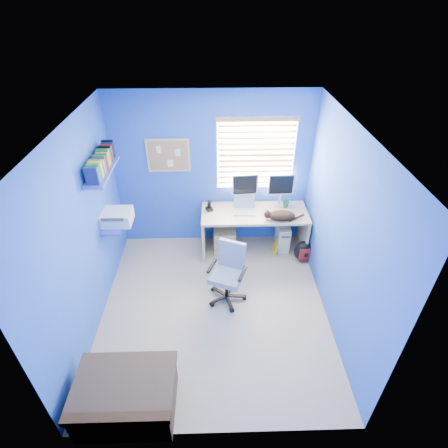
{
  "coord_description": "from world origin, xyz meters",
  "views": [
    {
      "loc": [
        0.05,
        -3.24,
        3.68
      ],
      "look_at": [
        0.15,
        0.65,
        0.95
      ],
      "focal_mm": 28.0,
      "sensor_mm": 36.0,
      "label": 1
    }
  ],
  "objects_px": {
    "office_chair": "(228,280)",
    "desk": "(254,231)",
    "laptop": "(245,206)",
    "cat": "(282,216)",
    "tower_pc": "(282,235)"
  },
  "relations": [
    {
      "from": "tower_pc",
      "to": "office_chair",
      "type": "height_order",
      "value": "office_chair"
    },
    {
      "from": "office_chair",
      "to": "laptop",
      "type": "bearing_deg",
      "value": 74.63
    },
    {
      "from": "laptop",
      "to": "desk",
      "type": "bearing_deg",
      "value": -1.33
    },
    {
      "from": "desk",
      "to": "laptop",
      "type": "relative_size",
      "value": 4.97
    },
    {
      "from": "desk",
      "to": "cat",
      "type": "relative_size",
      "value": 4.1
    },
    {
      "from": "office_chair",
      "to": "tower_pc",
      "type": "bearing_deg",
      "value": 49.81
    },
    {
      "from": "desk",
      "to": "cat",
      "type": "bearing_deg",
      "value": -29.11
    },
    {
      "from": "laptop",
      "to": "office_chair",
      "type": "relative_size",
      "value": 0.38
    },
    {
      "from": "laptop",
      "to": "cat",
      "type": "distance_m",
      "value": 0.59
    },
    {
      "from": "tower_pc",
      "to": "office_chair",
      "type": "bearing_deg",
      "value": -128.47
    },
    {
      "from": "cat",
      "to": "tower_pc",
      "type": "bearing_deg",
      "value": 72.85
    },
    {
      "from": "desk",
      "to": "cat",
      "type": "height_order",
      "value": "cat"
    },
    {
      "from": "laptop",
      "to": "cat",
      "type": "bearing_deg",
      "value": -19.44
    },
    {
      "from": "office_chair",
      "to": "desk",
      "type": "bearing_deg",
      "value": 66.61
    },
    {
      "from": "desk",
      "to": "cat",
      "type": "xyz_separation_m",
      "value": [
        0.38,
        -0.21,
        0.44
      ]
    }
  ]
}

